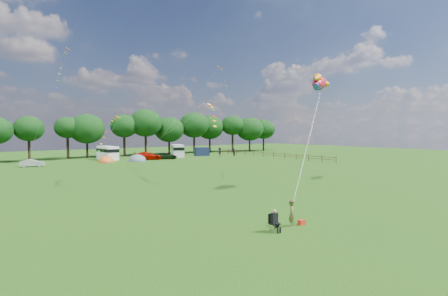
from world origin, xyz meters
TOP-DOWN VIEW (x-y plane):
  - ground_plane at (0.00, 0.00)m, footprint 180.00×180.00m
  - tree_line at (5.30, 54.99)m, footprint 102.98×10.98m
  - fence at (32.00, 34.50)m, footprint 0.12×33.12m
  - car_b at (-10.72, 42.90)m, footprint 3.56×2.06m
  - car_c at (9.47, 44.18)m, footprint 5.28×2.82m
  - car_d at (13.02, 43.78)m, footprint 5.15×3.71m
  - campervan_c at (3.48, 49.05)m, footprint 2.61×5.45m
  - campervan_d at (17.95, 47.53)m, footprint 4.12×5.73m
  - tent_orange at (1.35, 44.05)m, footprint 2.78×3.05m
  - tent_greyblue at (6.55, 42.52)m, footprint 3.35×3.67m
  - awning_navy at (23.79, 47.01)m, footprint 3.61×3.28m
  - kite_flyer at (-5.48, -5.85)m, footprint 0.65×0.63m
  - camp_chair at (-7.22, -6.07)m, footprint 0.55×0.55m
  - kite_bag at (-4.78, -6.01)m, footprint 0.45×0.34m
  - fish_kite at (8.37, 3.22)m, footprint 3.94×2.72m
  - streamer_kite_a at (-10.06, 26.20)m, footprint 3.26×5.59m
  - streamer_kite_b at (-7.54, 18.03)m, footprint 4.20×4.68m
  - streamer_kite_c at (2.52, 13.47)m, footprint 3.29×4.98m
  - walker_a at (28.19, 41.33)m, footprint 0.88×0.57m
  - walker_b at (25.67, 42.98)m, footprint 1.37×1.17m
  - streamer_kite_d at (11.34, 23.14)m, footprint 2.78×5.19m

SIDE VIEW (x-z plane):
  - ground_plane at x=0.00m, z-range 0.00..0.00m
  - tent_greyblue at x=6.55m, z-range -1.23..1.27m
  - tent_orange at x=1.35m, z-range -1.07..1.11m
  - kite_bag at x=-4.78m, z-range 0.00..0.30m
  - car_b at x=-10.72m, z-range 0.00..1.18m
  - car_d at x=13.02m, z-range 0.00..1.28m
  - fence at x=32.00m, z-range 0.10..1.30m
  - car_c at x=9.47m, z-range 0.00..1.51m
  - kite_flyer at x=-5.48m, z-range 0.00..1.51m
  - camp_chair at x=-7.22m, z-range 0.13..1.43m
  - walker_a at x=28.19m, z-range 0.00..1.75m
  - awning_navy at x=23.79m, z-range 0.00..1.86m
  - walker_b at x=25.67m, z-range 0.00..1.94m
  - campervan_d at x=17.95m, z-range 0.10..2.68m
  - campervan_c at x=3.48m, z-range 0.10..2.70m
  - streamer_kite_b at x=-7.54m, z-range 4.22..8.01m
  - tree_line at x=5.30m, z-range 1.21..11.48m
  - streamer_kite_c at x=2.52m, z-range 6.52..9.36m
  - fish_kite at x=8.37m, z-range 9.46..11.56m
  - streamer_kite_d at x=11.34m, z-range 11.85..16.18m
  - streamer_kite_a at x=-10.06m, z-range 11.15..16.90m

